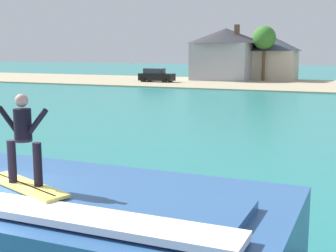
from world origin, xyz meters
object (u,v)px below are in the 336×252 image
object	(u,v)px
wave_crest	(57,223)
surfer	(23,134)
car_near_shore	(156,76)
house_with_chimney	(226,51)
surfboard	(25,186)
tree_short_bushy	(264,38)
house_small_cottage	(271,56)

from	to	relation	value
wave_crest	surfer	world-z (taller)	surfer
car_near_shore	house_with_chimney	world-z (taller)	house_with_chimney
surfboard	house_with_chimney	bearing A→B (deg)	102.65
car_near_shore	surfboard	bearing A→B (deg)	-68.03
house_with_chimney	wave_crest	bearing A→B (deg)	-76.95
surfboard	tree_short_bushy	xyz separation A→B (m)	(-7.08, 54.93, 4.05)
car_near_shore	tree_short_bushy	distance (m)	14.97
house_with_chimney	house_small_cottage	size ratio (longest dim) A/B	1.30
wave_crest	surfboard	xyz separation A→B (m)	(-0.29, -0.55, 0.87)
surfboard	house_small_cottage	distance (m)	59.03
wave_crest	house_with_chimney	bearing A→B (deg)	103.05
surfer	car_near_shore	xyz separation A→B (m)	(-19.11, 47.34, -1.64)
surfboard	house_with_chimney	xyz separation A→B (m)	(-12.58, 56.05, 2.40)
car_near_shore	house_small_cottage	distance (m)	16.83
car_near_shore	house_small_cottage	world-z (taller)	house_small_cottage
surfboard	surfer	bearing A→B (deg)	46.93
surfer	house_with_chimney	distance (m)	57.45
house_with_chimney	tree_short_bushy	size ratio (longest dim) A/B	1.49
wave_crest	house_small_cottage	bearing A→B (deg)	96.99
tree_short_bushy	house_with_chimney	bearing A→B (deg)	168.48
surfer	tree_short_bushy	size ratio (longest dim) A/B	0.23
wave_crest	car_near_shore	distance (m)	50.65
house_small_cottage	tree_short_bushy	world-z (taller)	tree_short_bushy
wave_crest	surfer	size ratio (longest dim) A/B	5.41
tree_short_bushy	surfer	bearing A→B (deg)	-82.64
house_small_cottage	surfer	bearing A→B (deg)	-83.34
surfer	tree_short_bushy	distance (m)	55.46
house_small_cottage	surfboard	bearing A→B (deg)	-83.35
surfer	house_with_chimney	bearing A→B (deg)	102.66
surfer	house_with_chimney	world-z (taller)	house_with_chimney
tree_short_bushy	house_small_cottage	bearing A→B (deg)	86.11
surfboard	surfer	distance (m)	0.97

